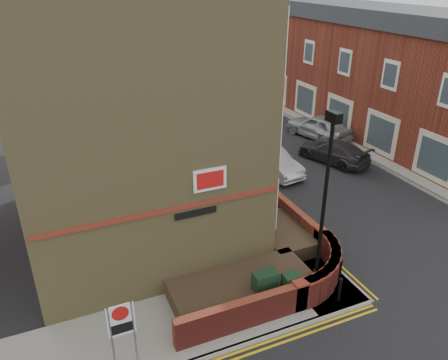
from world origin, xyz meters
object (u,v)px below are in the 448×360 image
lamppost (324,207)px  silver_car_near (271,161)px  zone_sign (122,325)px  utility_cabinet_large (265,288)px

lamppost → silver_car_near: lamppost is taller
zone_sign → silver_car_near: bearing=44.9°
silver_car_near → zone_sign: bearing=-144.4°
zone_sign → silver_car_near: size_ratio=0.53×
utility_cabinet_large → silver_car_near: 10.58m
utility_cabinet_large → silver_car_near: silver_car_near is taller
zone_sign → utility_cabinet_large: bearing=9.7°
lamppost → utility_cabinet_large: (-1.90, 0.10, -2.62)m
utility_cabinet_large → zone_sign: (-4.70, -0.80, 0.92)m
lamppost → zone_sign: bearing=-173.9°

